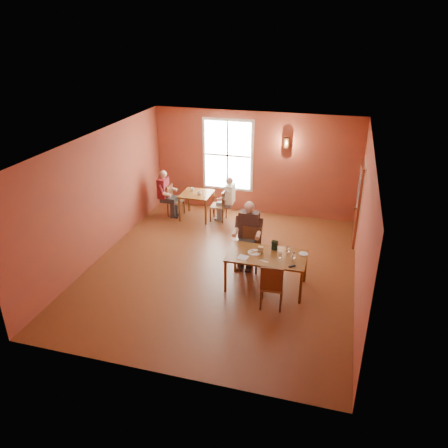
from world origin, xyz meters
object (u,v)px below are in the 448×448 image
(diner_white, at_px, (219,200))
(chair_diner_maroon, at_px, (176,201))
(chair_diner_main, at_px, (250,250))
(chair_empty, at_px, (272,285))
(second_table, at_px, (197,205))
(chair_diner_white, at_px, (218,205))
(diner_main, at_px, (250,240))
(diner_maroon, at_px, (175,194))
(main_table, at_px, (266,271))

(diner_white, xyz_separation_m, chair_diner_maroon, (-1.33, 0.00, -0.17))
(chair_diner_main, bearing_deg, chair_diner_maroon, -41.37)
(chair_empty, xyz_separation_m, second_table, (-2.86, 3.74, -0.11))
(chair_diner_white, distance_m, chair_diner_maroon, 1.30)
(diner_main, height_order, chair_empty, diner_main)
(diner_main, height_order, second_table, diner_main)
(chair_diner_main, distance_m, diner_maroon, 3.72)
(chair_diner_white, relative_size, diner_white, 0.73)
(diner_maroon, bearing_deg, diner_white, 90.00)
(chair_empty, xyz_separation_m, diner_white, (-2.18, 3.74, 0.14))
(chair_empty, bearing_deg, chair_diner_main, 114.77)
(diner_white, bearing_deg, second_table, 90.00)
(chair_empty, relative_size, diner_maroon, 0.74)
(chair_diner_white, bearing_deg, chair_diner_maroon, 90.00)
(chair_diner_main, relative_size, diner_main, 0.65)
(second_table, height_order, diner_maroon, diner_maroon)
(chair_diner_main, relative_size, diner_white, 0.78)
(diner_main, relative_size, chair_empty, 1.52)
(chair_empty, height_order, diner_white, diner_white)
(diner_maroon, bearing_deg, chair_diner_main, 48.93)
(diner_main, distance_m, second_table, 3.28)
(main_table, height_order, diner_white, diner_white)
(diner_main, height_order, chair_diner_white, diner_main)
(main_table, bearing_deg, diner_maroon, 136.88)
(diner_maroon, bearing_deg, second_table, 90.00)
(chair_diner_main, xyz_separation_m, diner_white, (-1.44, 2.44, 0.14))
(chair_diner_main, relative_size, chair_empty, 1.00)
(chair_diner_main, bearing_deg, main_table, 127.57)
(chair_empty, xyz_separation_m, diner_maroon, (-3.54, 3.74, 0.18))
(second_table, relative_size, diner_maroon, 0.64)
(diner_white, height_order, diner_maroon, diner_maroon)
(chair_diner_main, height_order, diner_main, diner_main)
(chair_diner_main, relative_size, second_table, 1.14)
(chair_diner_maroon, relative_size, diner_maroon, 0.69)
(diner_white, distance_m, chair_diner_maroon, 1.34)
(main_table, height_order, diner_maroon, diner_maroon)
(diner_main, relative_size, chair_diner_white, 1.64)
(chair_diner_white, height_order, diner_maroon, diner_maroon)
(second_table, bearing_deg, chair_diner_main, -49.01)
(main_table, relative_size, chair_diner_main, 1.69)
(chair_diner_main, distance_m, diner_main, 0.26)
(main_table, relative_size, diner_white, 1.32)
(chair_diner_main, height_order, diner_maroon, diner_maroon)
(diner_maroon, bearing_deg, chair_diner_maroon, 90.00)
(diner_main, xyz_separation_m, chair_diner_maroon, (-2.77, 2.47, -0.29))
(chair_diner_main, relative_size, chair_diner_white, 1.07)
(main_table, distance_m, diner_main, 0.88)
(diner_main, height_order, diner_white, diner_main)
(second_table, bearing_deg, chair_diner_white, 0.00)
(chair_diner_white, bearing_deg, second_table, 90.00)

